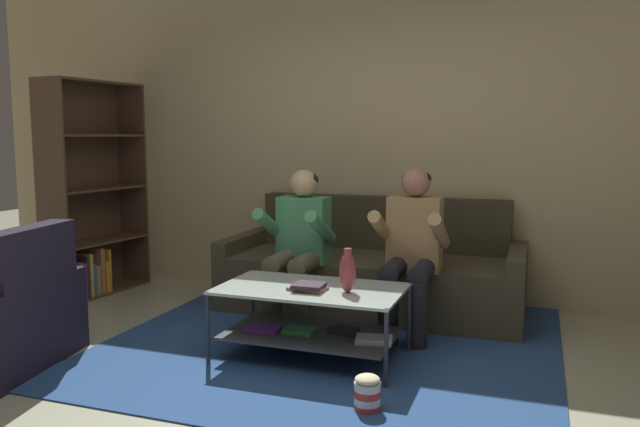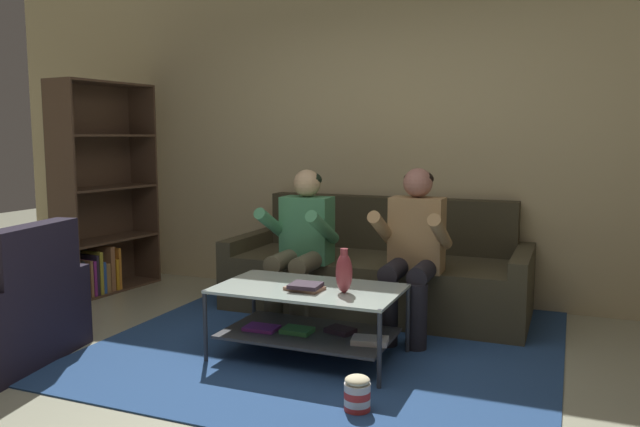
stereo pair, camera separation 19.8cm
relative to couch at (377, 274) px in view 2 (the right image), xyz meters
name	(u,v)px [view 2 (the right image)]	position (x,y,z in m)	size (l,w,h in m)	color
ground	(276,402)	(0.02, -1.94, -0.30)	(16.80, 16.80, 0.00)	#A7A88C
back_partition	(399,133)	(0.02, 0.52, 1.15)	(8.40, 0.12, 2.90)	#C8B484
couch	(377,274)	(0.00, 0.00, 0.00)	(2.41, 0.95, 0.91)	#413B29
person_seated_left	(301,240)	(-0.43, -0.57, 0.35)	(0.50, 0.58, 1.17)	brown
person_seated_right	(413,245)	(0.43, -0.56, 0.36)	(0.50, 0.58, 1.20)	black
coffee_table	(310,312)	(-0.07, -1.25, 0.01)	(1.17, 0.67, 0.47)	#B2C4B8
area_rug	(341,335)	(-0.04, -0.75, -0.29)	(3.00, 3.19, 0.01)	navy
vase	(344,272)	(0.18, -1.29, 0.30)	(0.10, 0.10, 0.28)	maroon
book_stack	(305,287)	(-0.07, -1.33, 0.19)	(0.25, 0.20, 0.05)	#996A53
bookshelf	(98,210)	(-2.56, -0.34, 0.46)	(0.46, 1.02, 1.91)	brown
popcorn_tub	(357,394)	(0.47, -1.88, -0.20)	(0.14, 0.14, 0.19)	red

